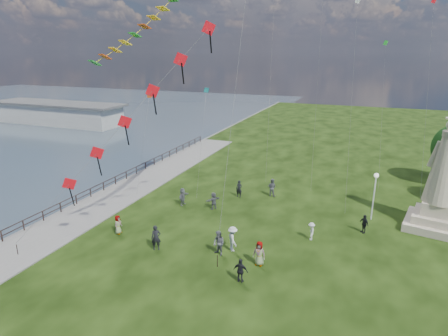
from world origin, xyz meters
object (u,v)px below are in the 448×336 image
at_px(pier_pavilion, 58,113).
at_px(person_0, 156,238).
at_px(person_7, 272,187).
at_px(person_4, 259,253).
at_px(person_1, 219,243).
at_px(person_3, 241,271).
at_px(person_2, 233,239).
at_px(person_11, 214,201).
at_px(person_6, 239,189).
at_px(lamppost, 375,186).
at_px(person_5, 183,197).
at_px(person_10, 118,225).
at_px(statue, 442,189).
at_px(person_9, 364,224).
at_px(person_8, 311,231).

xyz_separation_m(pier_pavilion, person_0, (47.36, -38.50, -0.88)).
distance_m(person_0, person_7, 14.72).
bearing_deg(person_4, person_1, -179.40).
distance_m(person_3, person_7, 15.50).
bearing_deg(person_3, person_0, -10.54).
bearing_deg(person_7, person_0, 78.37).
xyz_separation_m(person_2, person_7, (-0.14, 11.81, -0.03)).
bearing_deg(person_11, person_6, -166.55).
height_order(lamppost, person_4, lamppost).
xyz_separation_m(lamppost, person_6, (-12.60, 0.76, -2.23)).
bearing_deg(person_5, person_11, -84.80).
xyz_separation_m(person_0, person_10, (-4.24, 1.09, -0.17)).
height_order(lamppost, person_5, lamppost).
bearing_deg(statue, person_6, -170.64).
bearing_deg(person_0, person_1, -18.88).
bearing_deg(person_9, person_5, -132.21).
bearing_deg(person_3, person_5, -44.71).
xyz_separation_m(pier_pavilion, person_10, (43.12, -37.41, -1.06)).
bearing_deg(person_10, person_5, -19.56).
relative_size(person_2, person_11, 1.17).
xyz_separation_m(person_1, person_11, (-3.63, 7.53, -0.12)).
height_order(pier_pavilion, person_6, pier_pavilion).
distance_m(pier_pavilion, person_6, 56.08).
bearing_deg(person_6, lamppost, -0.26).
bearing_deg(person_3, pier_pavilion, -34.39).
bearing_deg(person_9, person_4, -83.19).
distance_m(person_0, person_2, 5.68).
distance_m(person_4, person_6, 12.72).
distance_m(pier_pavilion, person_8, 66.44).
bearing_deg(pier_pavilion, person_10, -40.94).
distance_m(person_2, person_3, 4.02).
bearing_deg(person_9, person_3, -77.93).
bearing_deg(person_5, person_3, -135.28).
xyz_separation_m(statue, person_8, (-9.34, -5.95, -2.78)).
xyz_separation_m(person_6, person_7, (3.00, 1.51, 0.05)).
relative_size(pier_pavilion, person_3, 18.20).
xyz_separation_m(person_4, person_9, (6.53, 7.83, -0.10)).
height_order(person_2, person_11, person_2).
relative_size(statue, person_8, 6.40).
bearing_deg(person_8, person_10, -82.77).
bearing_deg(person_11, person_0, 24.55).
height_order(person_5, person_9, person_5).
height_order(person_3, person_7, person_7).
relative_size(person_0, person_4, 1.09).
bearing_deg(person_6, person_7, 29.91).
xyz_separation_m(person_0, person_9, (14.25, 8.63, -0.17)).
distance_m(pier_pavilion, person_10, 57.10).
height_order(person_3, person_6, person_6).
bearing_deg(person_5, person_4, -125.92).
distance_m(statue, person_7, 14.97).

